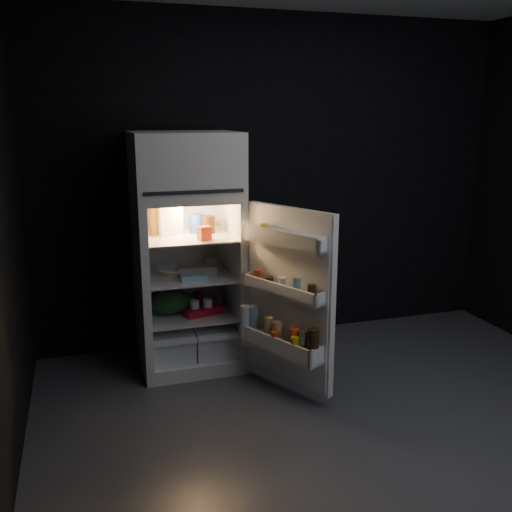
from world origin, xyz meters
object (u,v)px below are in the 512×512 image
object	(u,v)px
fridge_door	(286,300)
yogurt_tray	(203,310)
milk_jug	(169,218)
egg_carton	(197,271)
refrigerator	(186,243)

from	to	relation	value
fridge_door	yogurt_tray	distance (m)	0.78
fridge_door	milk_jug	bearing A→B (deg)	131.07
fridge_door	egg_carton	world-z (taller)	fridge_door
egg_carton	yogurt_tray	world-z (taller)	egg_carton
refrigerator	fridge_door	distance (m)	0.94
milk_jug	refrigerator	bearing A→B (deg)	-26.81
milk_jug	yogurt_tray	size ratio (longest dim) A/B	0.84
refrigerator	milk_jug	size ratio (longest dim) A/B	7.42
refrigerator	egg_carton	xyz separation A→B (m)	(0.06, -0.10, -0.19)
refrigerator	egg_carton	distance (m)	0.23
fridge_door	milk_jug	xyz separation A→B (m)	(-0.66, 0.76, 0.47)
refrigerator	fridge_door	size ratio (longest dim) A/B	1.46
milk_jug	yogurt_tray	distance (m)	0.74
milk_jug	egg_carton	bearing A→B (deg)	-45.90
fridge_door	egg_carton	xyz separation A→B (m)	(-0.48, 0.61, 0.08)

